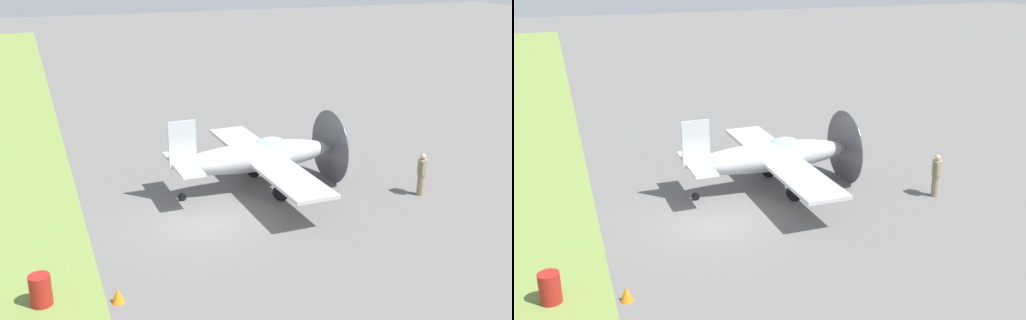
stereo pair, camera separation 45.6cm
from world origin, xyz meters
The scene contains 5 objects.
ground_plane centered at (0.00, 0.00, 0.00)m, with size 160.00×160.00×0.00m, color #605E5B.
airplane_lead centered at (-2.14, 2.99, 1.41)m, with size 9.43×7.50×3.38m.
ground_crew_chief centered at (0.77, 8.79, 0.91)m, with size 0.54×0.40×1.73m.
fuel_drum centered at (3.71, -5.76, 0.45)m, with size 0.60×0.60×0.90m, color maroon.
runway_marker_cone centered at (4.36, -3.77, 0.22)m, with size 0.36×0.36×0.44m, color orange.
Camera 1 is at (19.25, -5.39, 9.20)m, focal length 42.09 mm.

